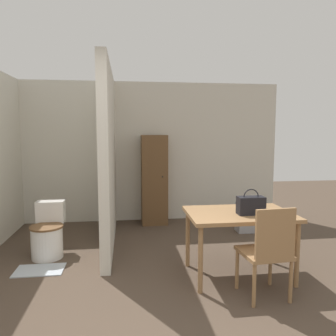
% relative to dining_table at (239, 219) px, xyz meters
% --- Properties ---
extents(wall_back, '(5.11, 0.12, 2.50)m').
position_rel_dining_table_xyz_m(wall_back, '(-0.98, 2.57, 0.60)').
color(wall_back, beige).
rests_on(wall_back, ground_plane).
extents(partition_wall, '(0.12, 2.34, 2.50)m').
position_rel_dining_table_xyz_m(partition_wall, '(-1.48, 1.35, 0.60)').
color(partition_wall, beige).
rests_on(partition_wall, ground_plane).
extents(dining_table, '(1.15, 0.79, 0.73)m').
position_rel_dining_table_xyz_m(dining_table, '(0.00, 0.00, 0.00)').
color(dining_table, '#997047').
rests_on(dining_table, ground_plane).
extents(wooden_chair, '(0.47, 0.47, 0.92)m').
position_rel_dining_table_xyz_m(wooden_chair, '(0.10, -0.54, -0.16)').
color(wooden_chair, '#997047').
rests_on(wooden_chair, ground_plane).
extents(toilet, '(0.42, 0.56, 0.69)m').
position_rel_dining_table_xyz_m(toilet, '(-2.26, 0.89, -0.37)').
color(toilet, white).
rests_on(toilet, ground_plane).
extents(handbag, '(0.29, 0.14, 0.28)m').
position_rel_dining_table_xyz_m(handbag, '(0.09, -0.10, 0.18)').
color(handbag, black).
rests_on(handbag, dining_table).
extents(wooden_cabinet, '(0.45, 0.45, 1.56)m').
position_rel_dining_table_xyz_m(wooden_cabinet, '(-0.75, 2.28, 0.13)').
color(wooden_cabinet, brown).
rests_on(wooden_cabinet, ground_plane).
extents(bath_mat, '(0.55, 0.35, 0.01)m').
position_rel_dining_table_xyz_m(bath_mat, '(-2.26, 0.42, -0.65)').
color(bath_mat, '#B2BCC6').
rests_on(bath_mat, ground_plane).
extents(space_heater, '(0.36, 0.24, 0.47)m').
position_rel_dining_table_xyz_m(space_heater, '(0.71, 1.57, -0.41)').
color(space_heater, '#9E9EA3').
rests_on(space_heater, ground_plane).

